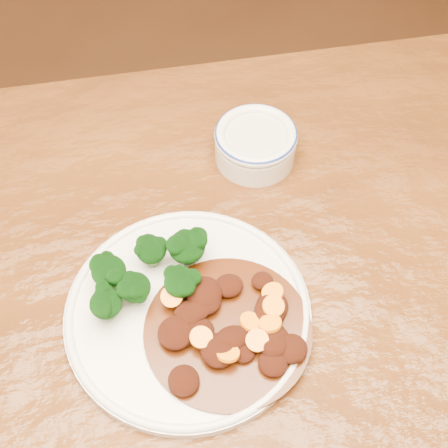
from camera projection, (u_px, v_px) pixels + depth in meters
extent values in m
cube|color=#592F0F|center=(199.00, 327.00, 0.76)|extent=(1.53, 0.95, 0.04)
cylinder|color=silver|center=(188.00, 313.00, 0.74)|extent=(0.29, 0.29, 0.01)
torus|color=silver|center=(188.00, 310.00, 0.73)|extent=(0.29, 0.29, 0.01)
cylinder|color=#6EA253|center=(181.00, 291.00, 0.74)|extent=(0.01, 0.01, 0.02)
ellipsoid|color=black|center=(180.00, 282.00, 0.72)|extent=(0.04, 0.04, 0.03)
cylinder|color=#6EA253|center=(137.00, 296.00, 0.74)|extent=(0.01, 0.01, 0.02)
ellipsoid|color=black|center=(135.00, 287.00, 0.72)|extent=(0.04, 0.04, 0.03)
cylinder|color=#6EA253|center=(109.00, 312.00, 0.72)|extent=(0.01, 0.01, 0.02)
ellipsoid|color=black|center=(106.00, 304.00, 0.71)|extent=(0.04, 0.04, 0.03)
cylinder|color=#6EA253|center=(112.00, 280.00, 0.75)|extent=(0.01, 0.01, 0.02)
ellipsoid|color=black|center=(109.00, 271.00, 0.73)|extent=(0.04, 0.04, 0.03)
cylinder|color=#6EA253|center=(153.00, 259.00, 0.76)|extent=(0.01, 0.01, 0.02)
ellipsoid|color=black|center=(151.00, 250.00, 0.75)|extent=(0.04, 0.04, 0.03)
cylinder|color=#6EA253|center=(188.00, 257.00, 0.77)|extent=(0.01, 0.01, 0.02)
ellipsoid|color=black|center=(187.00, 247.00, 0.75)|extent=(0.05, 0.05, 0.04)
cylinder|color=#3E1806|center=(228.00, 331.00, 0.72)|extent=(0.19, 0.19, 0.00)
ellipsoid|color=black|center=(273.00, 363.00, 0.68)|extent=(0.03, 0.03, 0.02)
ellipsoid|color=black|center=(214.00, 347.00, 0.70)|extent=(0.03, 0.03, 0.01)
ellipsoid|color=black|center=(186.00, 334.00, 0.70)|extent=(0.04, 0.03, 0.02)
ellipsoid|color=black|center=(291.00, 349.00, 0.69)|extent=(0.04, 0.04, 0.02)
ellipsoid|color=black|center=(203.00, 330.00, 0.71)|extent=(0.03, 0.03, 0.01)
ellipsoid|color=black|center=(184.00, 381.00, 0.67)|extent=(0.03, 0.04, 0.02)
ellipsoid|color=black|center=(243.00, 352.00, 0.69)|extent=(0.03, 0.03, 0.01)
ellipsoid|color=black|center=(195.00, 311.00, 0.72)|extent=(0.03, 0.03, 0.02)
ellipsoid|color=black|center=(229.00, 286.00, 0.74)|extent=(0.03, 0.03, 0.02)
ellipsoid|color=black|center=(262.00, 281.00, 0.74)|extent=(0.03, 0.02, 0.01)
ellipsoid|color=black|center=(232.00, 338.00, 0.70)|extent=(0.04, 0.03, 0.02)
ellipsoid|color=black|center=(270.00, 311.00, 0.72)|extent=(0.04, 0.04, 0.02)
ellipsoid|color=black|center=(199.00, 335.00, 0.71)|extent=(0.02, 0.02, 0.01)
ellipsoid|color=black|center=(272.00, 339.00, 0.70)|extent=(0.04, 0.04, 0.02)
ellipsoid|color=black|center=(274.00, 347.00, 0.69)|extent=(0.03, 0.03, 0.02)
ellipsoid|color=black|center=(205.00, 300.00, 0.73)|extent=(0.04, 0.04, 0.02)
ellipsoid|color=black|center=(204.00, 293.00, 0.73)|extent=(0.04, 0.04, 0.02)
ellipsoid|color=black|center=(272.00, 306.00, 0.72)|extent=(0.04, 0.04, 0.02)
ellipsoid|color=black|center=(189.00, 314.00, 0.72)|extent=(0.03, 0.03, 0.02)
ellipsoid|color=black|center=(177.00, 293.00, 0.74)|extent=(0.03, 0.02, 0.01)
ellipsoid|color=black|center=(218.00, 351.00, 0.69)|extent=(0.04, 0.04, 0.02)
ellipsoid|color=black|center=(207.00, 300.00, 0.73)|extent=(0.02, 0.02, 0.01)
ellipsoid|color=black|center=(175.00, 333.00, 0.70)|extent=(0.04, 0.04, 0.02)
ellipsoid|color=black|center=(216.00, 348.00, 0.69)|extent=(0.04, 0.04, 0.02)
cylinder|color=orange|center=(228.00, 353.00, 0.68)|extent=(0.03, 0.03, 0.02)
cylinder|color=orange|center=(273.00, 293.00, 0.73)|extent=(0.03, 0.03, 0.01)
cylinder|color=orange|center=(257.00, 340.00, 0.69)|extent=(0.03, 0.03, 0.01)
cylinder|color=orange|center=(201.00, 337.00, 0.69)|extent=(0.03, 0.03, 0.01)
cylinder|color=orange|center=(273.00, 306.00, 0.71)|extent=(0.03, 0.03, 0.01)
cylinder|color=orange|center=(172.00, 297.00, 0.72)|extent=(0.03, 0.03, 0.01)
cylinder|color=orange|center=(251.00, 322.00, 0.71)|extent=(0.03, 0.03, 0.02)
cylinder|color=orange|center=(270.00, 323.00, 0.70)|extent=(0.04, 0.04, 0.02)
cylinder|color=silver|center=(255.00, 148.00, 0.87)|extent=(0.11, 0.11, 0.04)
cylinder|color=beige|center=(256.00, 137.00, 0.86)|extent=(0.09, 0.09, 0.01)
torus|color=silver|center=(256.00, 135.00, 0.85)|extent=(0.12, 0.12, 0.02)
torus|color=navy|center=(256.00, 133.00, 0.85)|extent=(0.11, 0.11, 0.01)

